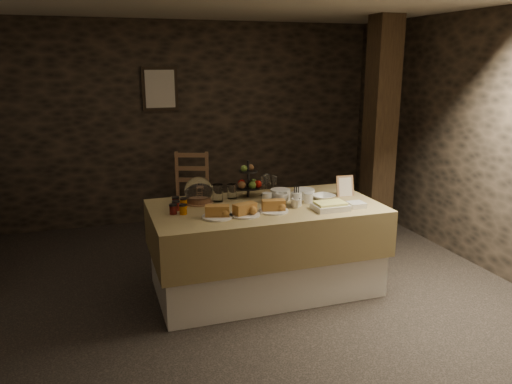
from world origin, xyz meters
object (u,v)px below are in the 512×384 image
object	(u,v)px
chair	(189,195)
timber_column	(380,130)
buffet_table	(265,241)
fruit_stand	(249,183)

from	to	relation	value
chair	timber_column	size ratio (longest dim) A/B	0.29
buffet_table	timber_column	distance (m)	2.20
timber_column	fruit_stand	distance (m)	1.98
timber_column	fruit_stand	world-z (taller)	timber_column
timber_column	fruit_stand	bearing A→B (deg)	-159.79
fruit_stand	timber_column	bearing A→B (deg)	20.21
buffet_table	fruit_stand	distance (m)	0.59
buffet_table	timber_column	bearing A→B (deg)	29.26
chair	timber_column	world-z (taller)	timber_column
chair	fruit_stand	distance (m)	1.77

